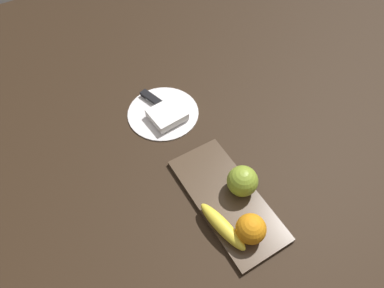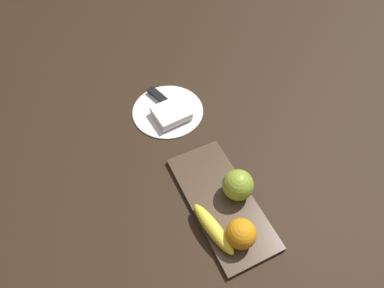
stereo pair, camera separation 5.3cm
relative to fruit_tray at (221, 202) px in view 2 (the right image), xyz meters
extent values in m
plane|color=black|center=(-0.05, -0.01, -0.01)|extent=(2.40, 2.40, 0.00)
cube|color=#4A3727|center=(0.00, 0.00, 0.00)|extent=(0.36, 0.16, 0.01)
sphere|color=#88A330|center=(0.00, 0.05, 0.05)|extent=(0.08, 0.08, 0.08)
ellipsoid|color=yellow|center=(0.06, -0.06, 0.02)|extent=(0.16, 0.06, 0.04)
sphere|color=orange|center=(0.11, -0.01, 0.04)|extent=(0.07, 0.07, 0.07)
cylinder|color=white|center=(-0.35, 0.00, 0.00)|extent=(0.22, 0.22, 0.01)
cube|color=white|center=(-0.33, 0.00, 0.01)|extent=(0.10, 0.11, 0.02)
cube|color=silver|center=(-0.36, 0.01, 0.00)|extent=(0.15, 0.06, 0.00)
cube|color=black|center=(-0.42, -0.01, 0.01)|extent=(0.09, 0.05, 0.01)
camera|label=1|loc=(0.31, -0.29, 0.81)|focal=32.20mm
camera|label=2|loc=(0.33, -0.24, 0.81)|focal=32.20mm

